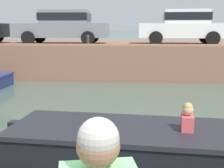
# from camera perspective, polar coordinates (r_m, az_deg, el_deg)

# --- Properties ---
(ground_plane) EXTENTS (400.00, 400.00, 0.00)m
(ground_plane) POSITION_cam_1_polar(r_m,az_deg,el_deg) (7.76, 0.13, -6.83)
(ground_plane) COLOR #42564C
(far_quay_wall) EXTENTS (60.00, 6.00, 1.52)m
(far_quay_wall) POSITION_cam_1_polar(r_m,az_deg,el_deg) (15.96, 2.38, 4.85)
(far_quay_wall) COLOR brown
(far_quay_wall) RESTS_ON ground
(far_wall_coping) EXTENTS (60.00, 0.24, 0.08)m
(far_wall_coping) POSITION_cam_1_polar(r_m,az_deg,el_deg) (13.03, 1.96, 7.14)
(far_wall_coping) COLOR #9F6C52
(far_wall_coping) RESTS_ON far_quay_wall
(motorboat_passing) EXTENTS (5.83, 2.06, 1.06)m
(motorboat_passing) POSITION_cam_1_polar(r_m,az_deg,el_deg) (5.58, 8.52, -10.86)
(motorboat_passing) COLOR black
(motorboat_passing) RESTS_ON ground
(car_left_inner_grey) EXTENTS (4.34, 1.98, 1.54)m
(car_left_inner_grey) POSITION_cam_1_polar(r_m,az_deg,el_deg) (14.95, -8.91, 10.54)
(car_left_inner_grey) COLOR slate
(car_left_inner_grey) RESTS_ON far_quay_wall
(car_centre_white) EXTENTS (3.94, 2.07, 1.54)m
(car_centre_white) POSITION_cam_1_polar(r_m,az_deg,el_deg) (14.71, 12.98, 10.40)
(car_centre_white) COLOR white
(car_centre_white) RESTS_ON far_quay_wall
(mooring_bollard_mid) EXTENTS (0.15, 0.15, 0.45)m
(mooring_bollard_mid) POSITION_cam_1_polar(r_m,az_deg,el_deg) (13.29, -4.43, 8.04)
(mooring_bollard_mid) COLOR #2D2B28
(mooring_bollard_mid) RESTS_ON far_quay_wall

